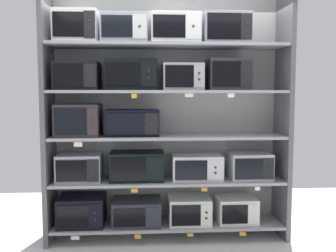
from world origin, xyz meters
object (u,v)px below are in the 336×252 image
microwave_6 (197,167)px  microwave_16 (175,29)px  microwave_12 (182,77)px  microwave_17 (226,29)px  microwave_4 (80,167)px  microwave_9 (132,123)px  microwave_1 (137,211)px  microwave_5 (137,166)px  microwave_7 (249,165)px  microwave_0 (82,210)px  microwave_2 (189,210)px  microwave_3 (236,209)px  microwave_14 (76,27)px  microwave_8 (79,120)px  microwave_15 (125,29)px  microwave_10 (77,76)px  microwave_11 (131,75)px  microwave_13 (228,75)px

microwave_6 → microwave_16: 1.50m
microwave_12 → microwave_17: bearing=-0.0°
microwave_4 → microwave_9: 0.74m
microwave_1 → microwave_5: 0.51m
microwave_7 → microwave_17: 1.50m
microwave_0 → microwave_7: (1.83, -0.00, 0.47)m
microwave_7 → microwave_16: bearing=180.0°
microwave_2 → microwave_9: size_ratio=0.79×
microwave_3 → microwave_14: microwave_14 is taller
microwave_8 → microwave_17: (1.57, 0.00, 0.97)m
microwave_0 → microwave_12: size_ratio=1.12×
microwave_3 → microwave_15: (-1.22, 0.00, 1.95)m
microwave_5 → microwave_15: bearing=179.9°
microwave_3 → microwave_0: bearing=-180.0°
microwave_5 → microwave_6: bearing=-0.0°
microwave_0 → microwave_14: 1.95m
microwave_10 → microwave_14: bearing=174.1°
microwave_1 → microwave_6: (0.65, -0.00, 0.48)m
microwave_10 → microwave_15: (0.50, 0.00, 0.49)m
microwave_3 → microwave_14: (-1.72, -0.00, 1.97)m
microwave_0 → microwave_16: bearing=0.0°
microwave_17 → microwave_10: bearing=180.0°
microwave_11 → microwave_5: bearing=-0.2°
microwave_6 → microwave_16: bearing=179.9°
microwave_9 → microwave_17: microwave_17 is taller
microwave_7 → microwave_12: microwave_12 is taller
microwave_9 → microwave_11: (-0.01, 0.00, 0.51)m
microwave_7 → microwave_12: (-0.75, -0.00, 0.97)m
microwave_1 → microwave_10: microwave_10 is taller
microwave_6 → microwave_9: size_ratio=0.95×
microwave_2 → microwave_3: microwave_2 is taller
microwave_13 → microwave_16: size_ratio=0.85×
microwave_5 → microwave_16: size_ratio=1.12×
microwave_2 → microwave_3: (0.53, 0.00, -0.01)m
microwave_0 → microwave_2: microwave_0 is taller
microwave_8 → microwave_12: microwave_12 is taller
microwave_5 → microwave_14: microwave_14 is taller
microwave_6 → microwave_8: microwave_8 is taller
microwave_12 → microwave_9: bearing=180.0°
microwave_11 → microwave_8: bearing=-180.0°
microwave_3 → microwave_4: bearing=-180.0°
microwave_10 → microwave_16: bearing=0.0°
microwave_2 → microwave_17: microwave_17 is taller
microwave_5 → microwave_16: bearing=0.0°
microwave_6 → microwave_13: size_ratio=1.24×
microwave_3 → microwave_8: (-1.71, -0.00, 1.00)m
microwave_2 → microwave_10: 1.88m
microwave_1 → microwave_11: bearing=-180.0°
microwave_7 → microwave_14: microwave_14 is taller
microwave_6 → microwave_15: 1.66m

